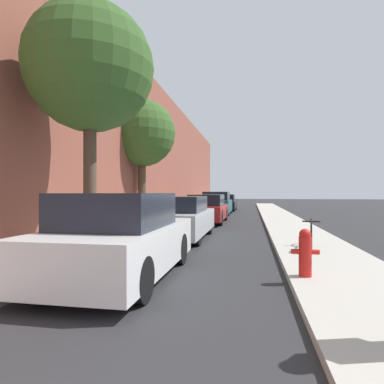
% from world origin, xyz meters
% --- Properties ---
extents(ground_plane, '(120.00, 120.00, 0.00)m').
position_xyz_m(ground_plane, '(0.00, 16.00, 0.00)').
color(ground_plane, '#28282B').
extents(sidewalk_left, '(2.00, 52.00, 0.12)m').
position_xyz_m(sidewalk_left, '(-2.90, 16.00, 0.06)').
color(sidewalk_left, '#ADA89E').
rests_on(sidewalk_left, ground).
extents(sidewalk_right, '(2.00, 52.00, 0.12)m').
position_xyz_m(sidewalk_right, '(2.90, 16.00, 0.06)').
color(sidewalk_right, '#ADA89E').
rests_on(sidewalk_right, ground).
extents(building_facade_left, '(0.70, 52.00, 7.69)m').
position_xyz_m(building_facade_left, '(-4.25, 16.00, 3.84)').
color(building_facade_left, brown).
rests_on(building_facade_left, ground).
extents(parked_car_white, '(1.77, 3.90, 1.48)m').
position_xyz_m(parked_car_white, '(-0.95, 6.05, 0.69)').
color(parked_car_white, black).
rests_on(parked_car_white, ground).
extents(parked_car_silver, '(1.84, 4.27, 1.37)m').
position_xyz_m(parked_car_silver, '(-1.02, 10.92, 0.66)').
color(parked_car_silver, black).
rests_on(parked_car_silver, ground).
extents(parked_car_red, '(1.74, 4.54, 1.39)m').
position_xyz_m(parked_car_red, '(-0.84, 16.57, 0.67)').
color(parked_car_red, black).
rests_on(parked_car_red, ground).
extents(parked_car_teal, '(1.85, 4.13, 1.53)m').
position_xyz_m(parked_car_teal, '(-1.00, 22.56, 0.72)').
color(parked_car_teal, black).
rests_on(parked_car_teal, ground).
extents(parked_car_black, '(1.88, 4.37, 1.33)m').
position_xyz_m(parked_car_black, '(-0.88, 27.53, 0.63)').
color(parked_car_black, black).
rests_on(parked_car_black, ground).
extents(street_tree_near, '(2.86, 2.86, 5.61)m').
position_xyz_m(street_tree_near, '(-2.26, 7.44, 4.27)').
color(street_tree_near, '#4C3A2B').
rests_on(street_tree_near, sidewalk_left).
extents(street_tree_far, '(3.01, 3.01, 5.55)m').
position_xyz_m(street_tree_far, '(-3.54, 14.63, 4.13)').
color(street_tree_far, '#4C3A2B').
rests_on(street_tree_far, sidewalk_left).
extents(fire_hydrant, '(0.44, 0.20, 0.78)m').
position_xyz_m(fire_hydrant, '(2.17, 6.26, 0.52)').
color(fire_hydrant, red).
rests_on(fire_hydrant, sidewalk_right).
extents(bicycle, '(0.45, 1.67, 0.69)m').
position_xyz_m(bicycle, '(2.76, 9.10, 0.48)').
color(bicycle, black).
rests_on(bicycle, sidewalk_right).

